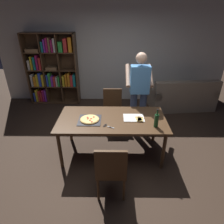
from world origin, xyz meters
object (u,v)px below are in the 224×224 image
object	(u,v)px
dining_table	(112,122)
bookshelf	(52,69)
chair_near_camera	(111,168)
person_serving_pizza	(139,90)
chair_far_side	(112,107)
pepperoni_pizza_on_tray	(90,120)
kitchen_scissors	(107,126)
wine_bottle	(156,120)
couch	(181,97)

from	to	relation	value
dining_table	bookshelf	bearing A→B (deg)	125.97
chair_near_camera	person_serving_pizza	distance (m)	1.86
chair_far_side	pepperoni_pizza_on_tray	bearing A→B (deg)	-110.33
chair_near_camera	pepperoni_pizza_on_tray	world-z (taller)	chair_near_camera
kitchen_scissors	chair_far_side	bearing A→B (deg)	86.38
dining_table	bookshelf	xyz separation A→B (m)	(-1.72, 2.38, 0.29)
pepperoni_pizza_on_tray	chair_near_camera	bearing A→B (deg)	-66.80
bookshelf	pepperoni_pizza_on_tray	world-z (taller)	bookshelf
chair_near_camera	bookshelf	bearing A→B (deg)	117.30
chair_far_side	wine_bottle	distance (m)	1.46
chair_near_camera	bookshelf	world-z (taller)	bookshelf
chair_far_side	couch	size ratio (longest dim) A/B	0.51
pepperoni_pizza_on_tray	wine_bottle	distance (m)	1.12
chair_near_camera	pepperoni_pizza_on_tray	bearing A→B (deg)	113.20
chair_near_camera	wine_bottle	distance (m)	1.07
chair_far_side	pepperoni_pizza_on_tray	size ratio (longest dim) A/B	2.32
chair_near_camera	couch	distance (m)	3.52
couch	bookshelf	distance (m)	3.71
bookshelf	kitchen_scissors	xyz separation A→B (m)	(1.65, -2.64, -0.22)
couch	wine_bottle	xyz separation A→B (m)	(-1.19, -2.25, 0.57)
chair_far_side	person_serving_pizza	size ratio (longest dim) A/B	0.51
wine_bottle	chair_near_camera	bearing A→B (deg)	-135.49
person_serving_pizza	kitchen_scissors	size ratio (longest dim) A/B	9.04
dining_table	chair_far_side	distance (m)	0.98
chair_far_side	couch	xyz separation A→B (m)	(1.91, 1.02, -0.21)
dining_table	person_serving_pizza	bearing A→B (deg)	53.64
dining_table	couch	distance (m)	2.78
person_serving_pizza	bookshelf	bearing A→B (deg)	144.32
dining_table	chair_far_side	xyz separation A→B (m)	(0.00, 0.96, -0.17)
person_serving_pizza	kitchen_scissors	xyz separation A→B (m)	(-0.63, -1.01, -0.24)
person_serving_pizza	kitchen_scissors	bearing A→B (deg)	-121.84
chair_near_camera	person_serving_pizza	xyz separation A→B (m)	(0.55, 1.71, 0.49)
chair_near_camera	couch	bearing A→B (deg)	57.14
chair_near_camera	chair_far_side	xyz separation A→B (m)	(0.00, 1.93, 0.00)
dining_table	chair_far_side	world-z (taller)	chair_far_side
chair_near_camera	wine_bottle	world-z (taller)	wine_bottle
couch	pepperoni_pizza_on_tray	xyz separation A→B (m)	(-2.29, -2.06, 0.46)
chair_far_side	pepperoni_pizza_on_tray	distance (m)	1.13
couch	pepperoni_pizza_on_tray	world-z (taller)	couch
chair_far_side	bookshelf	size ratio (longest dim) A/B	0.46
kitchen_scissors	wine_bottle	bearing A→B (deg)	0.36
couch	pepperoni_pizza_on_tray	size ratio (longest dim) A/B	4.58
dining_table	pepperoni_pizza_on_tray	size ratio (longest dim) A/B	4.87
dining_table	chair_far_side	size ratio (longest dim) A/B	2.10
bookshelf	wine_bottle	world-z (taller)	bookshelf
person_serving_pizza	wine_bottle	bearing A→B (deg)	-80.34
kitchen_scissors	chair_near_camera	bearing A→B (deg)	-83.69
dining_table	pepperoni_pizza_on_tray	xyz separation A→B (m)	(-0.38, -0.07, 0.08)
bookshelf	pepperoni_pizza_on_tray	xyz separation A→B (m)	(1.34, -2.45, -0.21)
chair_near_camera	pepperoni_pizza_on_tray	distance (m)	1.01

